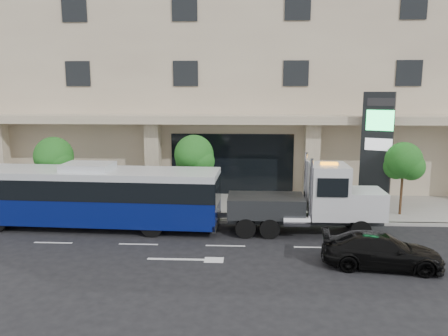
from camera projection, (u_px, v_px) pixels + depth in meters
The scene contains 11 objects.
ground at pixel (227, 235), 21.28m from camera, with size 120.00×120.00×0.00m, color black.
sidewalk at pixel (231, 206), 26.18m from camera, with size 120.00×6.00×0.15m, color gray.
curb at pixel (229, 221), 23.23m from camera, with size 120.00×0.30×0.15m, color gray.
convention_center at pixel (236, 51), 34.67m from camera, with size 60.00×17.60×20.00m.
tree_left at pixel (54, 159), 24.75m from camera, with size 2.27×2.20×4.22m.
tree_mid at pixel (194, 157), 24.33m from camera, with size 2.28×2.20×4.38m.
tree_right at pixel (404, 163), 23.80m from camera, with size 2.10×2.00×4.04m.
city_bus at pixel (89, 195), 22.21m from camera, with size 13.31×3.35×3.35m.
tow_truck at pixel (312, 202), 21.31m from camera, with size 8.54×2.22×3.89m.
black_sedan at pixel (381, 251), 17.37m from camera, with size 1.90×4.68×1.36m, color black.
signage_pylon at pixel (376, 151), 24.82m from camera, with size 1.76×1.24×6.73m.
Camera 1 is at (0.88, -20.34, 7.00)m, focal length 35.00 mm.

